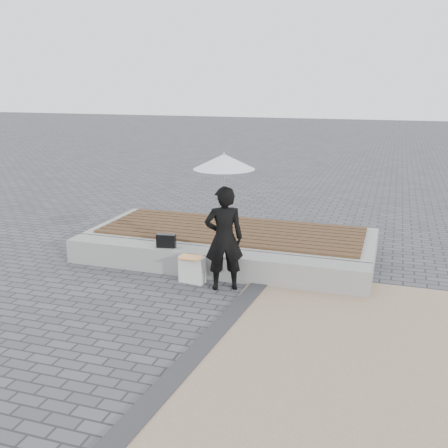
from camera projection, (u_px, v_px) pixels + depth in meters
The scene contains 11 objects.
ground at pixel (169, 315), 6.88m from camera, with size 80.00×80.00×0.00m, color #4C4C51.
terrazzo_zone at pixel (428, 375), 5.45m from camera, with size 5.00×5.00×0.02m, color tan.
edging_band at pixel (209, 340), 6.19m from camera, with size 0.25×5.20×0.04m, color #313033.
seating_ledge at pixel (209, 263), 8.29m from camera, with size 5.00×0.45×0.40m, color gray.
timber_platform at pixel (232, 242), 9.39m from camera, with size 5.00×2.00×0.40m, color #A2A19D.
timber_decking at pixel (232, 230), 9.33m from camera, with size 4.60×1.80×0.04m, color brown, non-canonical shape.
woman at pixel (224, 239), 7.58m from camera, with size 0.57×0.37×1.56m, color black.
parasol at pixel (224, 162), 7.28m from camera, with size 0.87×0.87×1.11m.
handbag at pixel (166, 241), 8.39m from camera, with size 0.31×0.11×0.22m, color black.
canvas_tote at pixel (192, 269), 7.97m from camera, with size 0.40×0.17×0.42m, color white.
magazine at pixel (191, 257), 7.87m from camera, with size 0.33×0.24×0.01m, color #EF5246.
Camera 1 is at (2.68, -5.77, 2.97)m, focal length 41.72 mm.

